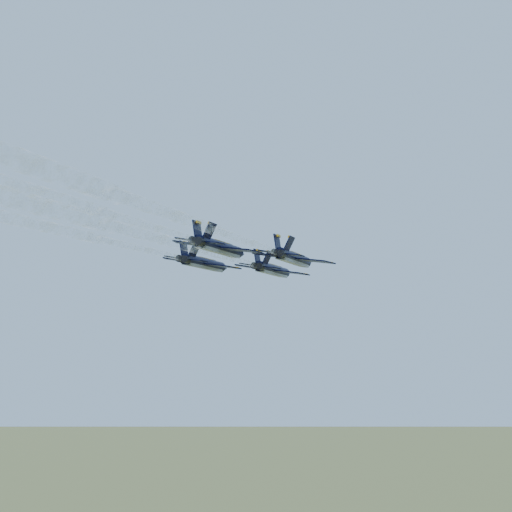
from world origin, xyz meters
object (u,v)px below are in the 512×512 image
Objects in this scene: jet_right at (294,259)px; jet_left at (205,264)px; jet_lead at (273,270)px; jet_slot at (220,248)px.

jet_left is at bearing -177.72° from jet_right.
jet_left is at bearing -129.77° from jet_lead.
jet_lead is 13.67m from jet_left.
jet_left is 15.79m from jet_right.
jet_right is (14.71, 5.74, 0.00)m from jet_left.
jet_lead is 1.00× the size of jet_slot.
jet_right is (9.87, -7.05, 0.00)m from jet_lead.
jet_slot is at bearing -91.65° from jet_lead.
jet_left is 1.00× the size of jet_right.
jet_slot is (11.51, -8.51, 0.00)m from jet_left.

